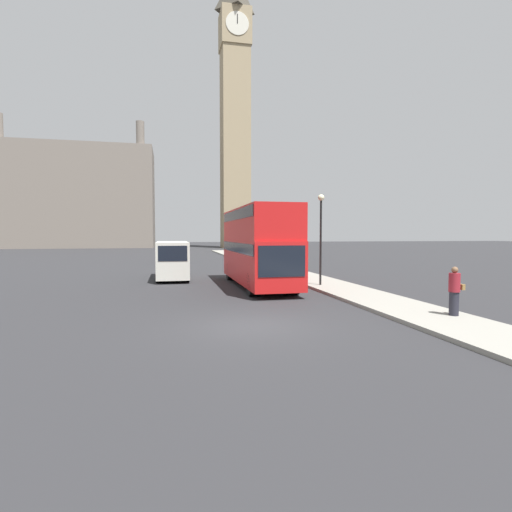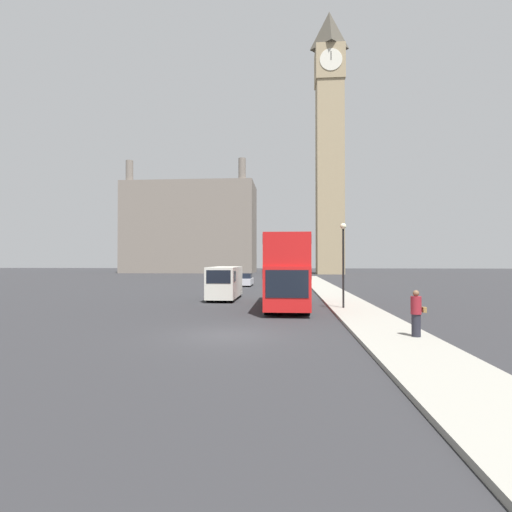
{
  "view_description": "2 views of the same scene",
  "coord_description": "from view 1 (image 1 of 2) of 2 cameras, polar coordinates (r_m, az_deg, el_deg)",
  "views": [
    {
      "loc": [
        -2.64,
        -12.72,
        3.0
      ],
      "look_at": [
        2.6,
        11.14,
        1.69
      ],
      "focal_mm": 28.0,
      "sensor_mm": 36.0,
      "label": 1
    },
    {
      "loc": [
        2.38,
        -15.89,
        2.96
      ],
      "look_at": [
        -0.34,
        19.13,
        3.42
      ],
      "focal_mm": 28.0,
      "sensor_mm": 36.0,
      "label": 2
    }
  ],
  "objects": [
    {
      "name": "sidewalk_strip",
      "position": [
        15.91,
        22.99,
        -7.78
      ],
      "size": [
        2.91,
        120.0,
        0.15
      ],
      "color": "gray",
      "rests_on": "ground_plane"
    },
    {
      "name": "ground_plane",
      "position": [
        13.33,
        -0.64,
        -9.95
      ],
      "size": [
        300.0,
        300.0,
        0.0
      ],
      "primitive_type": "plane",
      "color": "#28282B"
    },
    {
      "name": "white_van",
      "position": [
        27.34,
        -11.86,
        -0.45
      ],
      "size": [
        2.06,
        5.95,
        2.52
      ],
      "color": "silver",
      "rests_on": "ground_plane"
    },
    {
      "name": "street_lamp",
      "position": [
        22.87,
        9.25,
        4.44
      ],
      "size": [
        0.36,
        0.36,
        5.12
      ],
      "color": "black",
      "rests_on": "sidewalk_strip"
    },
    {
      "name": "building_block_distant",
      "position": [
        101.58,
        -23.88,
        7.62
      ],
      "size": [
        33.16,
        14.91,
        28.0
      ],
      "color": "slate",
      "rests_on": "ground_plane"
    },
    {
      "name": "pedestrian",
      "position": [
        15.74,
        26.49,
        -4.51
      ],
      "size": [
        0.54,
        0.38,
        1.73
      ],
      "color": "#23232D",
      "rests_on": "sidewalk_strip"
    },
    {
      "name": "red_double_decker_bus",
      "position": [
        23.03,
        0.21,
        1.82
      ],
      "size": [
        2.56,
        10.19,
        4.49
      ],
      "color": "red",
      "rests_on": "ground_plane"
    },
    {
      "name": "clock_tower",
      "position": [
        95.22,
        -3.01,
        20.33
      ],
      "size": [
        6.58,
        6.75,
        60.97
      ],
      "color": "tan",
      "rests_on": "ground_plane"
    },
    {
      "name": "parked_sedan",
      "position": [
        44.3,
        -12.38,
        0.0
      ],
      "size": [
        1.77,
        4.35,
        1.52
      ],
      "color": "silver",
      "rests_on": "ground_plane"
    }
  ]
}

